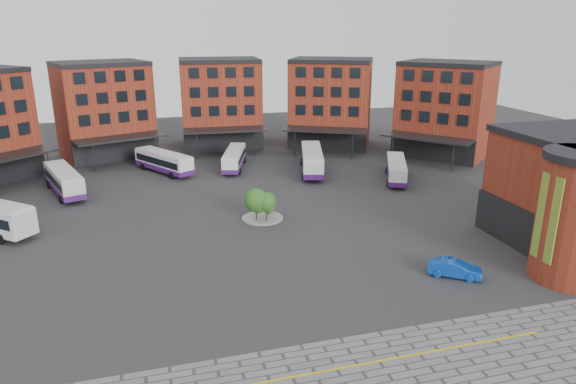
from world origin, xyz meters
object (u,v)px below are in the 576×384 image
object	(u,v)px
bus_e	(312,160)
bus_f	(396,169)
bus_d	(234,158)
tree_island	(262,203)
bus_b	(64,181)
blue_car	(455,269)
bus_c	(164,162)

from	to	relation	value
bus_e	bus_f	world-z (taller)	bus_e
bus_d	bus_e	size ratio (longest dim) A/B	0.84
tree_island	bus_b	distance (m)	26.32
bus_b	bus_e	xyz separation A→B (m)	(32.28, 0.98, 0.12)
bus_b	bus_f	xyz separation A→B (m)	(41.89, -5.75, -0.16)
bus_f	bus_b	bearing A→B (deg)	-163.23
bus_d	bus_e	xyz separation A→B (m)	(10.16, -4.95, 0.29)
blue_car	bus_c	bearing A→B (deg)	63.27
bus_c	bus_f	distance (m)	32.06
blue_car	bus_b	bearing A→B (deg)	80.40
bus_c	blue_car	world-z (taller)	bus_c
bus_d	blue_car	bearing A→B (deg)	-55.93
bus_b	tree_island	bearing A→B (deg)	-54.94
tree_island	bus_b	xyz separation A→B (m)	(-21.27, 15.50, -0.30)
bus_b	bus_d	distance (m)	22.90
bus_e	bus_f	distance (m)	11.74
bus_b	bus_d	xyz separation A→B (m)	(22.12, 5.93, -0.17)
bus_b	bus_e	size ratio (longest dim) A/B	0.93
bus_b	blue_car	distance (m)	46.68
bus_c	blue_car	distance (m)	44.20
bus_e	tree_island	bearing A→B (deg)	-107.84
bus_b	bus_c	xyz separation A→B (m)	(12.21, 6.34, -0.06)
bus_d	bus_c	bearing A→B (deg)	-165.21
bus_e	blue_car	distance (m)	33.28
tree_island	bus_e	world-z (taller)	tree_island
bus_b	bus_c	bearing A→B (deg)	8.60
bus_c	bus_b	bearing A→B (deg)	175.19
bus_e	bus_f	xyz separation A→B (m)	(9.62, -6.72, -0.28)
bus_b	bus_c	world-z (taller)	bus_b
bus_e	bus_c	bearing A→B (deg)	-179.06
bus_c	bus_d	size ratio (longest dim) A/B	1.01
tree_island	bus_c	xyz separation A→B (m)	(-9.06, 21.84, -0.36)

